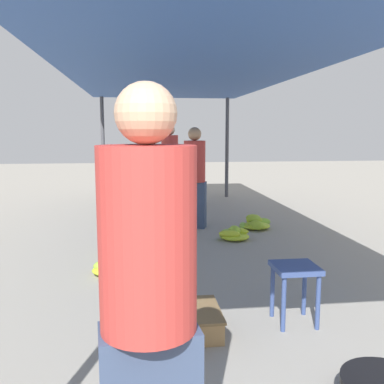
# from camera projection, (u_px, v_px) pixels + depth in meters

# --- Properties ---
(canopy_post_back_left) EXTENTS (0.08, 0.08, 2.26)m
(canopy_post_back_left) POSITION_uv_depth(u_px,v_px,m) (103.00, 149.00, 9.46)
(canopy_post_back_left) COLOR #4C4C51
(canopy_post_back_left) RESTS_ON ground
(canopy_post_back_right) EXTENTS (0.08, 0.08, 2.26)m
(canopy_post_back_right) POSITION_uv_depth(u_px,v_px,m) (227.00, 148.00, 9.80)
(canopy_post_back_right) COLOR #4C4C51
(canopy_post_back_right) RESTS_ON ground
(canopy_tarp) EXTENTS (3.20, 8.74, 0.04)m
(canopy_tarp) POSITION_uv_depth(u_px,v_px,m) (187.00, 69.00, 5.37)
(canopy_tarp) COLOR #33569E
(canopy_tarp) RESTS_ON canopy_post_front_left
(vendor_foreground) EXTENTS (0.39, 0.39, 1.68)m
(vendor_foreground) POSITION_uv_depth(u_px,v_px,m) (149.00, 305.00, 1.58)
(vendor_foreground) COLOR #384766
(vendor_foreground) RESTS_ON ground
(stool) EXTENTS (0.34, 0.34, 0.47)m
(stool) POSITION_uv_depth(u_px,v_px,m) (295.00, 277.00, 3.35)
(stool) COLOR #384C84
(stool) RESTS_ON ground
(banana_pile_left_0) EXTENTS (0.38, 0.45, 0.24)m
(banana_pile_left_0) POSITION_uv_depth(u_px,v_px,m) (109.00, 266.00, 4.53)
(banana_pile_left_0) COLOR #B0CB2D
(banana_pile_left_0) RESTS_ON ground
(banana_pile_left_1) EXTENTS (0.50, 0.62, 0.18)m
(banana_pile_left_1) POSITION_uv_depth(u_px,v_px,m) (126.00, 205.00, 8.47)
(banana_pile_left_1) COLOR #ADC92D
(banana_pile_left_1) RESTS_ON ground
(banana_pile_left_2) EXTENTS (0.44, 0.48, 0.28)m
(banana_pile_left_2) POSITION_uv_depth(u_px,v_px,m) (117.00, 245.00, 5.36)
(banana_pile_left_2) COLOR #B8CE2B
(banana_pile_left_2) RESTS_ON ground
(banana_pile_left_3) EXTENTS (0.40, 0.46, 0.26)m
(banana_pile_left_3) POSITION_uv_depth(u_px,v_px,m) (124.00, 198.00, 9.09)
(banana_pile_left_3) COLOR #9DC330
(banana_pile_left_3) RESTS_ON ground
(banana_pile_right_0) EXTENTS (0.48, 0.41, 0.20)m
(banana_pile_right_0) POSITION_uv_depth(u_px,v_px,m) (233.00, 234.00, 6.01)
(banana_pile_right_0) COLOR #94C032
(banana_pile_right_0) RESTS_ON ground
(banana_pile_right_1) EXTENTS (0.58, 0.55, 0.23)m
(banana_pile_right_1) POSITION_uv_depth(u_px,v_px,m) (255.00, 224.00, 6.67)
(banana_pile_right_1) COLOR #CCD628
(banana_pile_right_1) RESTS_ON ground
(crate_near) EXTENTS (0.53, 0.53, 0.18)m
(crate_near) POSITION_uv_depth(u_px,v_px,m) (185.00, 321.00, 3.23)
(crate_near) COLOR #9E7A4C
(crate_near) RESTS_ON ground
(shopper_walking_mid) EXTENTS (0.43, 0.43, 1.57)m
(shopper_walking_mid) POSITION_uv_depth(u_px,v_px,m) (195.00, 176.00, 6.66)
(shopper_walking_mid) COLOR #384766
(shopper_walking_mid) RESTS_ON ground
(shopper_walking_far) EXTENTS (0.45, 0.45, 1.65)m
(shopper_walking_far) POSITION_uv_depth(u_px,v_px,m) (170.00, 163.00, 8.92)
(shopper_walking_far) COLOR #384766
(shopper_walking_far) RESTS_ON ground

